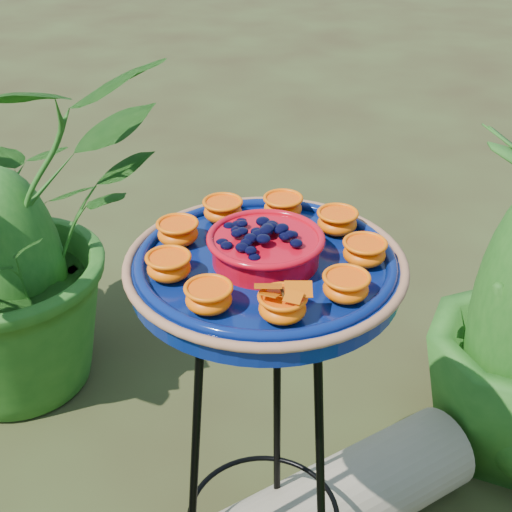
{
  "coord_description": "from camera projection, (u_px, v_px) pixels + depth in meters",
  "views": [
    {
      "loc": [
        0.27,
        -0.83,
        1.39
      ],
      "look_at": [
        0.11,
        0.04,
        0.85
      ],
      "focal_mm": 50.0,
      "sensor_mm": 36.0,
      "label": 1
    }
  ],
  "objects": [
    {
      "name": "driftwood_log",
      "position": [
        349.0,
        497.0,
        1.6
      ],
      "size": [
        0.57,
        0.54,
        0.2
      ],
      "primitive_type": "cylinder",
      "rotation": [
        0.0,
        1.57,
        0.74
      ],
      "color": "gray",
      "rests_on": "ground"
    },
    {
      "name": "tripod_stand",
      "position": [
        264.0,
        434.0,
        1.24
      ],
      "size": [
        0.3,
        0.32,
        0.8
      ],
      "rotation": [
        0.0,
        0.0,
        -0.03
      ],
      "color": "black",
      "rests_on": "ground"
    },
    {
      "name": "shrub_back_left",
      "position": [
        5.0,
        231.0,
        1.89
      ],
      "size": [
        1.11,
        1.12,
        0.94
      ],
      "primitive_type": "imported",
      "rotation": [
        0.0,
        0.0,
        0.9
      ],
      "color": "#1B5015",
      "rests_on": "ground"
    },
    {
      "name": "feeder_dish",
      "position": [
        266.0,
        262.0,
        1.06
      ],
      "size": [
        0.42,
        0.42,
        0.1
      ],
      "rotation": [
        0.0,
        0.0,
        -0.03
      ],
      "color": "#071754",
      "rests_on": "tripod_stand"
    }
  ]
}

